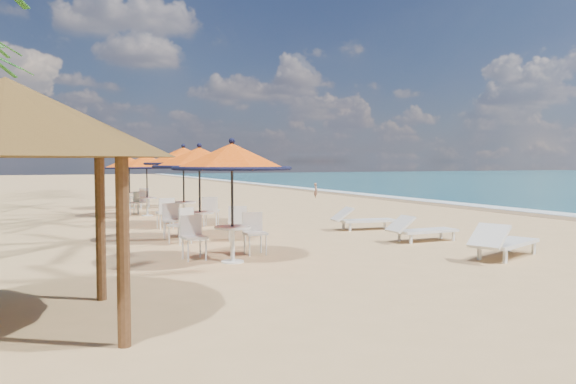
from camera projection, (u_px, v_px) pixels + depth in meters
The scene contains 13 objects.
ground at pixel (452, 248), 13.02m from camera, with size 160.00×160.00×0.00m, color tan.
foam_strip at pixel (464, 205), 25.94m from camera, with size 1.20×140.00×0.04m, color white.
wetsand_band at pixel (449, 205), 25.57m from camera, with size 1.40×140.00×0.02m, color olive.
station_0 at pixel (231, 168), 11.14m from camera, with size 2.37×2.37×2.48m.
station_1 at pixel (199, 169), 14.25m from camera, with size 2.38×2.38×2.48m.
station_2 at pixel (184, 163), 17.47m from camera, with size 2.45×2.45×2.56m.
station_3 at pixel (146, 167), 20.71m from camera, with size 2.25×2.36×2.35m.
station_4 at pixel (131, 169), 23.94m from camera, with size 2.19×2.19×2.28m.
lounger_near at pixel (503, 241), 11.60m from camera, with size 2.21×1.41×0.76m.
lounger_mid at pixel (420, 229), 14.05m from camera, with size 1.88×0.60×0.67m.
lounger_far at pixel (362, 219), 16.47m from camera, with size 1.96×0.84×0.68m.
palapa at pixel (6, 119), 6.52m from camera, with size 3.92×3.92×2.99m.
person at pixel (316, 190), 30.67m from camera, with size 0.32×0.21×0.89m, color #8E5E48.
Camera 1 is at (-8.80, -10.21, 2.01)m, focal length 35.00 mm.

